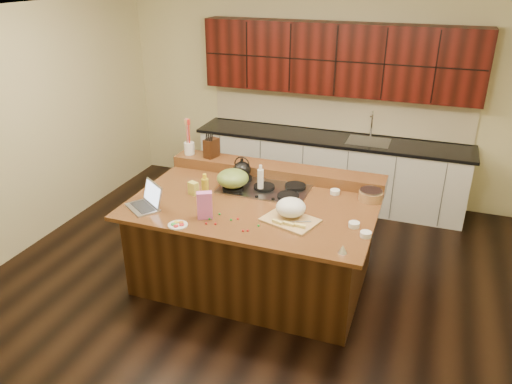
% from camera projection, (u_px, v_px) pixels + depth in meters
% --- Properties ---
extents(room, '(5.52, 5.02, 2.72)m').
position_uv_depth(room, '(254.00, 161.00, 4.78)').
color(room, black).
rests_on(room, ground).
extents(island, '(2.40, 1.60, 0.92)m').
position_uv_depth(island, '(254.00, 241.00, 5.15)').
color(island, black).
rests_on(island, ground).
extents(back_ledge, '(2.40, 0.30, 0.12)m').
position_uv_depth(back_ledge, '(276.00, 171.00, 5.53)').
color(back_ledge, black).
rests_on(back_ledge, island).
extents(cooktop, '(0.92, 0.52, 0.05)m').
position_uv_depth(cooktop, '(264.00, 188.00, 5.21)').
color(cooktop, gray).
rests_on(cooktop, island).
extents(back_counter, '(3.70, 0.66, 2.40)m').
position_uv_depth(back_counter, '(332.00, 133.00, 6.74)').
color(back_counter, silver).
rests_on(back_counter, ground).
extents(kettle, '(0.25, 0.25, 0.18)m').
position_uv_depth(kettle, '(242.00, 170.00, 5.36)').
color(kettle, black).
rests_on(kettle, cooktop).
extents(green_bowl, '(0.33, 0.33, 0.18)m').
position_uv_depth(green_bowl, '(233.00, 178.00, 5.14)').
color(green_bowl, olive).
rests_on(green_bowl, cooktop).
extents(laptop, '(0.43, 0.41, 0.24)m').
position_uv_depth(laptop, '(147.00, 201.00, 4.82)').
color(laptop, '#B7B7BC').
rests_on(laptop, island).
extents(oil_bottle, '(0.09, 0.09, 0.27)m').
position_uv_depth(oil_bottle, '(205.00, 192.00, 4.85)').
color(oil_bottle, gold).
rests_on(oil_bottle, island).
extents(vinegar_bottle, '(0.07, 0.07, 0.25)m').
position_uv_depth(vinegar_bottle, '(261.00, 181.00, 5.11)').
color(vinegar_bottle, silver).
rests_on(vinegar_bottle, island).
extents(wooden_tray, '(0.56, 0.48, 0.19)m').
position_uv_depth(wooden_tray, '(291.00, 210.00, 4.59)').
color(wooden_tray, tan).
rests_on(wooden_tray, island).
extents(ramekin_a, '(0.13, 0.13, 0.04)m').
position_uv_depth(ramekin_a, '(366.00, 234.00, 4.31)').
color(ramekin_a, white).
rests_on(ramekin_a, island).
extents(ramekin_b, '(0.12, 0.12, 0.04)m').
position_uv_depth(ramekin_b, '(354.00, 225.00, 4.47)').
color(ramekin_b, white).
rests_on(ramekin_b, island).
extents(ramekin_c, '(0.13, 0.13, 0.04)m').
position_uv_depth(ramekin_c, '(335.00, 192.00, 5.11)').
color(ramekin_c, white).
rests_on(ramekin_c, island).
extents(strainer_bowl, '(0.25, 0.25, 0.09)m').
position_uv_depth(strainer_bowl, '(371.00, 196.00, 4.97)').
color(strainer_bowl, '#996B3F').
rests_on(strainer_bowl, island).
extents(kitchen_timer, '(0.09, 0.09, 0.07)m').
position_uv_depth(kitchen_timer, '(343.00, 249.00, 4.07)').
color(kitchen_timer, silver).
rests_on(kitchen_timer, island).
extents(pink_bag, '(0.16, 0.13, 0.26)m').
position_uv_depth(pink_bag, '(205.00, 205.00, 4.58)').
color(pink_bag, '#CC60AD').
rests_on(pink_bag, island).
extents(candy_plate, '(0.20, 0.20, 0.01)m').
position_uv_depth(candy_plate, '(178.00, 225.00, 4.50)').
color(candy_plate, white).
rests_on(candy_plate, island).
extents(package_box, '(0.11, 0.10, 0.13)m').
position_uv_depth(package_box, '(193.00, 188.00, 5.08)').
color(package_box, '#CEC648').
rests_on(package_box, island).
extents(utensil_crock, '(0.12, 0.12, 0.14)m').
position_uv_depth(utensil_crock, '(189.00, 148.00, 5.81)').
color(utensil_crock, white).
rests_on(utensil_crock, back_ledge).
extents(knife_block, '(0.15, 0.20, 0.22)m').
position_uv_depth(knife_block, '(211.00, 148.00, 5.70)').
color(knife_block, black).
rests_on(knife_block, back_ledge).
extents(gumdrop_0, '(0.02, 0.02, 0.02)m').
position_uv_depth(gumdrop_0, '(243.00, 231.00, 4.40)').
color(gumdrop_0, red).
rests_on(gumdrop_0, island).
extents(gumdrop_1, '(0.02, 0.02, 0.02)m').
position_uv_depth(gumdrop_1, '(258.00, 226.00, 4.48)').
color(gumdrop_1, '#198C26').
rests_on(gumdrop_1, island).
extents(gumdrop_2, '(0.02, 0.02, 0.02)m').
position_uv_depth(gumdrop_2, '(206.00, 223.00, 4.52)').
color(gumdrop_2, red).
rests_on(gumdrop_2, island).
extents(gumdrop_3, '(0.02, 0.02, 0.02)m').
position_uv_depth(gumdrop_3, '(220.00, 214.00, 4.69)').
color(gumdrop_3, '#198C26').
rests_on(gumdrop_3, island).
extents(gumdrop_4, '(0.02, 0.02, 0.02)m').
position_uv_depth(gumdrop_4, '(238.00, 219.00, 4.60)').
color(gumdrop_4, red).
rests_on(gumdrop_4, island).
extents(gumdrop_5, '(0.02, 0.02, 0.02)m').
position_uv_depth(gumdrop_5, '(210.00, 219.00, 4.60)').
color(gumdrop_5, '#198C26').
rests_on(gumdrop_5, island).
extents(gumdrop_6, '(0.02, 0.02, 0.02)m').
position_uv_depth(gumdrop_6, '(248.00, 231.00, 4.40)').
color(gumdrop_6, red).
rests_on(gumdrop_6, island).
extents(gumdrop_7, '(0.02, 0.02, 0.02)m').
position_uv_depth(gumdrop_7, '(231.00, 220.00, 4.58)').
color(gumdrop_7, '#198C26').
rests_on(gumdrop_7, island).
extents(gumdrop_8, '(0.02, 0.02, 0.02)m').
position_uv_depth(gumdrop_8, '(215.00, 224.00, 4.51)').
color(gumdrop_8, red).
rests_on(gumdrop_8, island).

